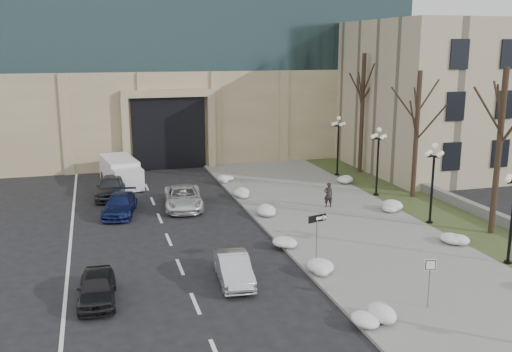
{
  "coord_description": "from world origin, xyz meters",
  "views": [
    {
      "loc": [
        -9.98,
        -14.86,
        10.01
      ],
      "look_at": [
        -2.08,
        12.58,
        3.5
      ],
      "focal_mm": 40.0,
      "sensor_mm": 36.0,
      "label": 1
    }
  ],
  "objects_px": {
    "car_a": "(97,288)",
    "keep_sign": "(430,273)",
    "one_way_sign": "(320,224)",
    "car_b": "(234,269)",
    "lamppost_c": "(378,152)",
    "box_truck": "(121,172)",
    "lamppost_d": "(338,138)",
    "lamppost_b": "(433,172)",
    "car_e": "(111,187)",
    "pedestrian": "(328,195)",
    "car_c": "(120,205)",
    "car_d": "(183,198)"
  },
  "relations": [
    {
      "from": "car_a",
      "to": "lamppost_d",
      "type": "distance_m",
      "value": 26.14
    },
    {
      "from": "box_truck",
      "to": "lamppost_c",
      "type": "bearing_deg",
      "value": -35.65
    },
    {
      "from": "box_truck",
      "to": "keep_sign",
      "type": "xyz_separation_m",
      "value": [
        10.29,
        -24.46,
        0.61
      ]
    },
    {
      "from": "car_c",
      "to": "box_truck",
      "type": "bearing_deg",
      "value": 97.72
    },
    {
      "from": "car_b",
      "to": "car_e",
      "type": "distance_m",
      "value": 16.69
    },
    {
      "from": "car_b",
      "to": "one_way_sign",
      "type": "height_order",
      "value": "one_way_sign"
    },
    {
      "from": "car_c",
      "to": "box_truck",
      "type": "relative_size",
      "value": 0.69
    },
    {
      "from": "car_b",
      "to": "keep_sign",
      "type": "height_order",
      "value": "keep_sign"
    },
    {
      "from": "lamppost_d",
      "to": "car_e",
      "type": "bearing_deg",
      "value": -174.04
    },
    {
      "from": "box_truck",
      "to": "lamppost_c",
      "type": "distance_m",
      "value": 18.65
    },
    {
      "from": "one_way_sign",
      "to": "lamppost_c",
      "type": "xyz_separation_m",
      "value": [
        8.77,
        11.23,
        0.85
      ]
    },
    {
      "from": "car_e",
      "to": "car_a",
      "type": "bearing_deg",
      "value": -84.38
    },
    {
      "from": "car_e",
      "to": "keep_sign",
      "type": "height_order",
      "value": "keep_sign"
    },
    {
      "from": "car_b",
      "to": "lamppost_b",
      "type": "relative_size",
      "value": 0.79
    },
    {
      "from": "lamppost_b",
      "to": "lamppost_d",
      "type": "distance_m",
      "value": 13.0
    },
    {
      "from": "pedestrian",
      "to": "lamppost_c",
      "type": "height_order",
      "value": "lamppost_c"
    },
    {
      "from": "car_a",
      "to": "one_way_sign",
      "type": "xyz_separation_m",
      "value": [
        9.76,
        0.53,
        1.61
      ]
    },
    {
      "from": "car_c",
      "to": "pedestrian",
      "type": "height_order",
      "value": "pedestrian"
    },
    {
      "from": "one_way_sign",
      "to": "lamppost_b",
      "type": "bearing_deg",
      "value": 11.97
    },
    {
      "from": "lamppost_d",
      "to": "car_d",
      "type": "bearing_deg",
      "value": -156.55
    },
    {
      "from": "car_e",
      "to": "keep_sign",
      "type": "bearing_deg",
      "value": -52.08
    },
    {
      "from": "box_truck",
      "to": "one_way_sign",
      "type": "xyz_separation_m",
      "value": [
        7.74,
        -19.62,
        1.3
      ]
    },
    {
      "from": "keep_sign",
      "to": "lamppost_d",
      "type": "height_order",
      "value": "lamppost_d"
    },
    {
      "from": "car_b",
      "to": "lamppost_c",
      "type": "bearing_deg",
      "value": 45.91
    },
    {
      "from": "car_b",
      "to": "lamppost_c",
      "type": "distance_m",
      "value": 17.3
    },
    {
      "from": "car_c",
      "to": "car_d",
      "type": "height_order",
      "value": "car_d"
    },
    {
      "from": "lamppost_b",
      "to": "box_truck",
      "type": "bearing_deg",
      "value": 137.96
    },
    {
      "from": "car_d",
      "to": "one_way_sign",
      "type": "height_order",
      "value": "one_way_sign"
    },
    {
      "from": "car_d",
      "to": "keep_sign",
      "type": "relative_size",
      "value": 2.35
    },
    {
      "from": "lamppost_b",
      "to": "lamppost_c",
      "type": "distance_m",
      "value": 6.5
    },
    {
      "from": "car_b",
      "to": "lamppost_d",
      "type": "height_order",
      "value": "lamppost_d"
    },
    {
      "from": "car_b",
      "to": "car_d",
      "type": "relative_size",
      "value": 0.77
    },
    {
      "from": "car_a",
      "to": "keep_sign",
      "type": "relative_size",
      "value": 1.72
    },
    {
      "from": "one_way_sign",
      "to": "keep_sign",
      "type": "xyz_separation_m",
      "value": [
        2.55,
        -4.85,
        -0.69
      ]
    },
    {
      "from": "lamppost_b",
      "to": "car_c",
      "type": "bearing_deg",
      "value": 157.81
    },
    {
      "from": "pedestrian",
      "to": "lamppost_c",
      "type": "relative_size",
      "value": 0.33
    },
    {
      "from": "lamppost_b",
      "to": "pedestrian",
      "type": "bearing_deg",
      "value": 133.12
    },
    {
      "from": "lamppost_c",
      "to": "car_d",
      "type": "bearing_deg",
      "value": 176.39
    },
    {
      "from": "car_b",
      "to": "pedestrian",
      "type": "distance_m",
      "value": 12.74
    },
    {
      "from": "keep_sign",
      "to": "lamppost_d",
      "type": "relative_size",
      "value": 0.44
    },
    {
      "from": "car_e",
      "to": "one_way_sign",
      "type": "height_order",
      "value": "one_way_sign"
    },
    {
      "from": "one_way_sign",
      "to": "pedestrian",
      "type": "bearing_deg",
      "value": 48.31
    },
    {
      "from": "one_way_sign",
      "to": "car_b",
      "type": "bearing_deg",
      "value": 165.66
    },
    {
      "from": "car_c",
      "to": "pedestrian",
      "type": "bearing_deg",
      "value": 1.02
    },
    {
      "from": "pedestrian",
      "to": "lamppost_b",
      "type": "relative_size",
      "value": 0.33
    },
    {
      "from": "car_a",
      "to": "pedestrian",
      "type": "relative_size",
      "value": 2.28
    },
    {
      "from": "car_e",
      "to": "pedestrian",
      "type": "relative_size",
      "value": 2.81
    },
    {
      "from": "car_a",
      "to": "keep_sign",
      "type": "xyz_separation_m",
      "value": [
        12.31,
        -4.31,
        0.92
      ]
    },
    {
      "from": "one_way_sign",
      "to": "car_d",
      "type": "bearing_deg",
      "value": 93.33
    },
    {
      "from": "car_a",
      "to": "one_way_sign",
      "type": "relative_size",
      "value": 1.34
    }
  ]
}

